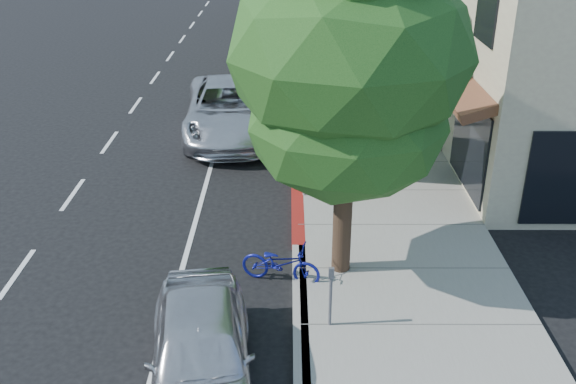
{
  "coord_description": "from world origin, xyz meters",
  "views": [
    {
      "loc": [
        -0.22,
        -13.92,
        7.67
      ],
      "look_at": [
        -0.25,
        -0.66,
        1.35
      ],
      "focal_mm": 40.0,
      "sensor_mm": 36.0,
      "label": 1
    }
  ],
  "objects_px": {
    "near_car_a": "(201,352)",
    "pedestrian": "(356,102)",
    "street_tree_1": "(330,21)",
    "silver_suv": "(231,109)",
    "dark_sedan": "(282,90)",
    "white_pickup": "(279,34)",
    "cyclist": "(307,169)",
    "dark_suv_far": "(285,9)",
    "bicycle": "(281,263)",
    "street_tree_0": "(349,59)"
  },
  "relations": [
    {
      "from": "cyclist",
      "to": "pedestrian",
      "type": "bearing_deg",
      "value": -9.34
    },
    {
      "from": "silver_suv",
      "to": "white_pickup",
      "type": "height_order",
      "value": "silver_suv"
    },
    {
      "from": "cyclist",
      "to": "dark_sedan",
      "type": "bearing_deg",
      "value": 14.86
    },
    {
      "from": "silver_suv",
      "to": "dark_sedan",
      "type": "relative_size",
      "value": 1.24
    },
    {
      "from": "near_car_a",
      "to": "pedestrian",
      "type": "bearing_deg",
      "value": 66.19
    },
    {
      "from": "cyclist",
      "to": "pedestrian",
      "type": "relative_size",
      "value": 1.08
    },
    {
      "from": "street_tree_0",
      "to": "silver_suv",
      "type": "height_order",
      "value": "street_tree_0"
    },
    {
      "from": "bicycle",
      "to": "dark_suv_far",
      "type": "relative_size",
      "value": 0.39
    },
    {
      "from": "cyclist",
      "to": "near_car_a",
      "type": "relative_size",
      "value": 0.4
    },
    {
      "from": "white_pickup",
      "to": "dark_suv_far",
      "type": "height_order",
      "value": "dark_suv_far"
    },
    {
      "from": "street_tree_1",
      "to": "dark_sedan",
      "type": "height_order",
      "value": "street_tree_1"
    },
    {
      "from": "cyclist",
      "to": "silver_suv",
      "type": "height_order",
      "value": "silver_suv"
    },
    {
      "from": "dark_suv_far",
      "to": "silver_suv",
      "type": "bearing_deg",
      "value": -90.95
    },
    {
      "from": "street_tree_1",
      "to": "silver_suv",
      "type": "relative_size",
      "value": 1.11
    },
    {
      "from": "dark_suv_far",
      "to": "cyclist",
      "type": "bearing_deg",
      "value": -84.49
    },
    {
      "from": "cyclist",
      "to": "white_pickup",
      "type": "relative_size",
      "value": 0.34
    },
    {
      "from": "street_tree_0",
      "to": "dark_sedan",
      "type": "bearing_deg",
      "value": 97.1
    },
    {
      "from": "street_tree_1",
      "to": "pedestrian",
      "type": "relative_size",
      "value": 4.55
    },
    {
      "from": "bicycle",
      "to": "pedestrian",
      "type": "relative_size",
      "value": 1.09
    },
    {
      "from": "silver_suv",
      "to": "near_car_a",
      "type": "height_order",
      "value": "silver_suv"
    },
    {
      "from": "pedestrian",
      "to": "silver_suv",
      "type": "bearing_deg",
      "value": -36.21
    },
    {
      "from": "cyclist",
      "to": "silver_suv",
      "type": "bearing_deg",
      "value": 35.29
    },
    {
      "from": "street_tree_0",
      "to": "pedestrian",
      "type": "xyz_separation_m",
      "value": [
        1.2,
        9.4,
        -3.82
      ]
    },
    {
      "from": "dark_sedan",
      "to": "dark_suv_far",
      "type": "bearing_deg",
      "value": 84.41
    },
    {
      "from": "street_tree_1",
      "to": "bicycle",
      "type": "height_order",
      "value": "street_tree_1"
    },
    {
      "from": "near_car_a",
      "to": "cyclist",
      "type": "bearing_deg",
      "value": 67.79
    },
    {
      "from": "silver_suv",
      "to": "dark_suv_far",
      "type": "relative_size",
      "value": 1.48
    },
    {
      "from": "dark_sedan",
      "to": "near_car_a",
      "type": "relative_size",
      "value": 1.21
    },
    {
      "from": "street_tree_0",
      "to": "silver_suv",
      "type": "distance_m",
      "value": 10.11
    },
    {
      "from": "dark_sedan",
      "to": "bicycle",
      "type": "bearing_deg",
      "value": -95.1
    },
    {
      "from": "dark_sedan",
      "to": "near_car_a",
      "type": "bearing_deg",
      "value": -100.18
    },
    {
      "from": "cyclist",
      "to": "near_car_a",
      "type": "distance_m",
      "value": 7.59
    },
    {
      "from": "cyclist",
      "to": "pedestrian",
      "type": "height_order",
      "value": "pedestrian"
    },
    {
      "from": "bicycle",
      "to": "white_pickup",
      "type": "xyz_separation_m",
      "value": [
        -0.38,
        22.23,
        0.27
      ]
    },
    {
      "from": "pedestrian",
      "to": "white_pickup",
      "type": "bearing_deg",
      "value": -121.01
    },
    {
      "from": "pedestrian",
      "to": "cyclist",
      "type": "bearing_deg",
      "value": 27.64
    },
    {
      "from": "street_tree_0",
      "to": "silver_suv",
      "type": "xyz_separation_m",
      "value": [
        -3.1,
        8.82,
        -3.86
      ]
    },
    {
      "from": "street_tree_1",
      "to": "pedestrian",
      "type": "distance_m",
      "value": 4.97
    },
    {
      "from": "bicycle",
      "to": "dark_suv_far",
      "type": "bearing_deg",
      "value": 16.46
    },
    {
      "from": "street_tree_0",
      "to": "near_car_a",
      "type": "bearing_deg",
      "value": -126.41
    },
    {
      "from": "near_car_a",
      "to": "bicycle",
      "type": "bearing_deg",
      "value": 60.7
    },
    {
      "from": "near_car_a",
      "to": "pedestrian",
      "type": "relative_size",
      "value": 2.71
    },
    {
      "from": "street_tree_1",
      "to": "silver_suv",
      "type": "height_order",
      "value": "street_tree_1"
    },
    {
      "from": "near_car_a",
      "to": "pedestrian",
      "type": "height_order",
      "value": "pedestrian"
    },
    {
      "from": "dark_sedan",
      "to": "white_pickup",
      "type": "xyz_separation_m",
      "value": [
        -0.28,
        10.69,
        -0.14
      ]
    },
    {
      "from": "cyclist",
      "to": "dark_sedan",
      "type": "relative_size",
      "value": 0.33
    },
    {
      "from": "dark_sedan",
      "to": "street_tree_1",
      "type": "bearing_deg",
      "value": -80.65
    },
    {
      "from": "silver_suv",
      "to": "dark_sedan",
      "type": "distance_m",
      "value": 2.96
    },
    {
      "from": "silver_suv",
      "to": "dark_suv_far",
      "type": "bearing_deg",
      "value": 80.98
    },
    {
      "from": "dark_sedan",
      "to": "dark_suv_far",
      "type": "relative_size",
      "value": 1.19
    }
  ]
}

